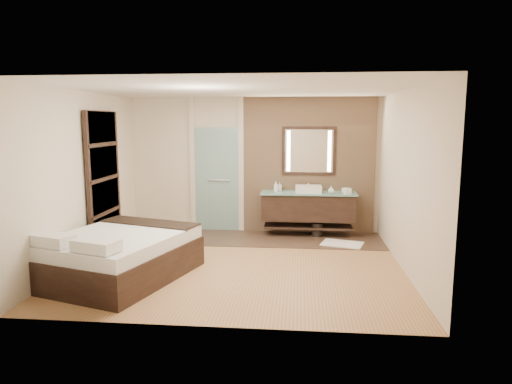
# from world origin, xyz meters

# --- Properties ---
(floor) EXTENTS (5.00, 5.00, 0.00)m
(floor) POSITION_xyz_m (0.00, 0.00, 0.00)
(floor) COLOR #97683F
(floor) RESTS_ON ground
(tile_strip) EXTENTS (3.80, 1.30, 0.01)m
(tile_strip) POSITION_xyz_m (0.60, 1.60, 0.01)
(tile_strip) COLOR #38261E
(tile_strip) RESTS_ON floor
(stone_wall) EXTENTS (2.60, 0.08, 2.70)m
(stone_wall) POSITION_xyz_m (1.10, 2.21, 1.35)
(stone_wall) COLOR tan
(stone_wall) RESTS_ON floor
(vanity) EXTENTS (1.85, 0.55, 0.88)m
(vanity) POSITION_xyz_m (1.10, 1.92, 0.58)
(vanity) COLOR black
(vanity) RESTS_ON stone_wall
(mirror_unit) EXTENTS (1.06, 0.04, 0.96)m
(mirror_unit) POSITION_xyz_m (1.10, 2.16, 1.65)
(mirror_unit) COLOR black
(mirror_unit) RESTS_ON stone_wall
(frosted_door) EXTENTS (1.10, 0.12, 2.70)m
(frosted_door) POSITION_xyz_m (-0.75, 2.20, 1.14)
(frosted_door) COLOR #BDEFEC
(frosted_door) RESTS_ON floor
(shoji_partition) EXTENTS (0.06, 1.20, 2.40)m
(shoji_partition) POSITION_xyz_m (-2.43, 0.60, 1.21)
(shoji_partition) COLOR black
(shoji_partition) RESTS_ON floor
(bed) EXTENTS (2.18, 2.45, 0.79)m
(bed) POSITION_xyz_m (-1.65, -0.79, 0.33)
(bed) COLOR black
(bed) RESTS_ON floor
(bath_mat) EXTENTS (0.83, 0.69, 0.02)m
(bath_mat) POSITION_xyz_m (1.72, 1.29, 0.02)
(bath_mat) COLOR white
(bath_mat) RESTS_ON floor
(waste_bin) EXTENTS (0.27, 0.27, 0.27)m
(waste_bin) POSITION_xyz_m (1.28, 1.85, 0.14)
(waste_bin) COLOR black
(waste_bin) RESTS_ON floor
(tissue_box) EXTENTS (0.15, 0.15, 0.10)m
(tissue_box) POSITION_xyz_m (1.84, 1.83, 0.92)
(tissue_box) COLOR white
(tissue_box) RESTS_ON vanity
(soap_bottle_a) EXTENTS (0.10, 0.10, 0.22)m
(soap_bottle_a) POSITION_xyz_m (0.47, 1.89, 0.97)
(soap_bottle_a) COLOR silver
(soap_bottle_a) RESTS_ON vanity
(soap_bottle_b) EXTENTS (0.08, 0.08, 0.18)m
(soap_bottle_b) POSITION_xyz_m (0.54, 2.03, 0.95)
(soap_bottle_b) COLOR #B2B2B2
(soap_bottle_b) RESTS_ON vanity
(soap_bottle_c) EXTENTS (0.13, 0.13, 0.15)m
(soap_bottle_c) POSITION_xyz_m (1.52, 1.77, 0.94)
(soap_bottle_c) COLOR silver
(soap_bottle_c) RESTS_ON vanity
(cup) EXTENTS (0.14, 0.14, 0.10)m
(cup) POSITION_xyz_m (1.79, 1.90, 0.91)
(cup) COLOR silver
(cup) RESTS_ON vanity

